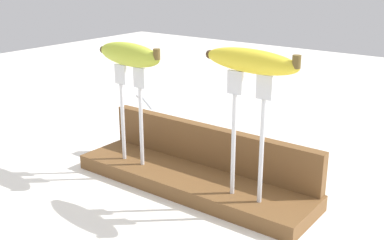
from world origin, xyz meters
name	(u,v)px	position (x,y,z in m)	size (l,w,h in m)	color
ground_plane	(192,187)	(0.00, 0.00, 0.00)	(3.00, 3.00, 0.00)	silver
wooden_board	(192,181)	(0.00, 0.00, 0.01)	(0.45, 0.13, 0.03)	brown
board_backstop	(209,146)	(0.00, 0.05, 0.06)	(0.44, 0.02, 0.07)	brown
fork_stand_left	(131,106)	(-0.12, -0.02, 0.14)	(0.07, 0.01, 0.18)	silver
fork_stand_right	(248,126)	(0.12, -0.02, 0.15)	(0.08, 0.01, 0.20)	silver
banana_raised_left	(129,54)	(-0.12, -0.02, 0.23)	(0.16, 0.05, 0.04)	#B2C138
banana_raised_right	(250,61)	(0.12, -0.02, 0.25)	(0.17, 0.05, 0.04)	yellow
fork_fallen_near	(144,99)	(-0.46, 0.38, 0.00)	(0.14, 0.11, 0.01)	silver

